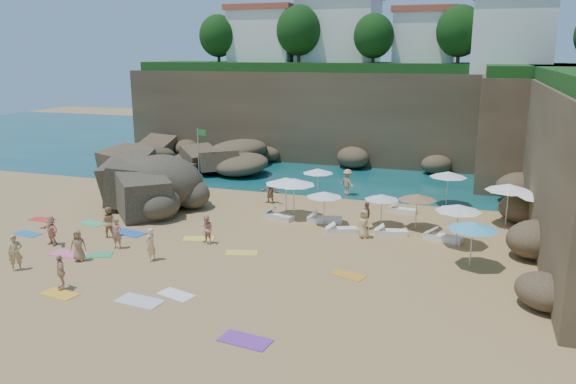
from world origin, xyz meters
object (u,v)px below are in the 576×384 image
(flag_pole, at_px, (200,146))
(person_stand_6, at_px, (151,244))
(parasol_2, at_px, (448,174))
(person_stand_2, at_px, (348,182))
(person_stand_4, at_px, (364,224))
(person_stand_0, at_px, (15,253))
(person_stand_1, at_px, (108,222))
(person_stand_3, at_px, (366,216))
(parasol_0, at_px, (324,194))
(rock_outcrop, at_px, (137,202))
(parasol_1, at_px, (318,171))
(lounger_0, at_px, (324,220))
(person_stand_5, at_px, (270,192))

(flag_pole, height_order, person_stand_6, flag_pole)
(parasol_2, height_order, person_stand_2, parasol_2)
(person_stand_6, bearing_deg, person_stand_4, 133.07)
(person_stand_0, distance_m, person_stand_4, 17.06)
(person_stand_0, xyz_separation_m, person_stand_1, (1.08, 5.41, -0.01))
(person_stand_2, distance_m, person_stand_4, 9.33)
(parasol_2, bearing_deg, person_stand_3, -120.85)
(parasol_0, relative_size, person_stand_4, 1.33)
(person_stand_4, relative_size, person_stand_6, 0.96)
(rock_outcrop, bearing_deg, person_stand_3, -3.71)
(parasol_1, xyz_separation_m, person_stand_2, (1.83, 1.15, -0.91))
(parasol_2, bearing_deg, flag_pole, 172.61)
(flag_pole, bearing_deg, lounger_0, -34.71)
(person_stand_0, bearing_deg, lounger_0, 1.04)
(person_stand_1, height_order, person_stand_5, person_stand_1)
(person_stand_1, relative_size, person_stand_5, 1.11)
(person_stand_3, bearing_deg, parasol_1, 49.68)
(person_stand_2, bearing_deg, person_stand_4, 147.83)
(flag_pole, relative_size, person_stand_4, 2.52)
(parasol_1, bearing_deg, person_stand_3, -53.71)
(parasol_0, relative_size, parasol_2, 0.87)
(rock_outcrop, bearing_deg, person_stand_6, -53.28)
(person_stand_0, bearing_deg, person_stand_5, 20.33)
(person_stand_4, bearing_deg, parasol_1, 137.43)
(person_stand_3, xyz_separation_m, person_stand_5, (-7.08, 3.60, -0.04))
(flag_pole, xyz_separation_m, person_stand_5, (7.95, -5.56, -1.75))
(person_stand_5, bearing_deg, person_stand_4, -31.79)
(person_stand_6, bearing_deg, person_stand_1, -113.30)
(person_stand_5, bearing_deg, person_stand_0, -111.37)
(lounger_0, xyz_separation_m, person_stand_6, (-6.25, -8.63, 0.66))
(person_stand_0, relative_size, person_stand_4, 1.09)
(parasol_2, relative_size, person_stand_2, 1.30)
(person_stand_0, bearing_deg, person_stand_6, -14.07)
(person_stand_2, bearing_deg, flag_pole, 31.49)
(person_stand_3, relative_size, person_stand_5, 1.05)
(lounger_0, relative_size, person_stand_1, 1.21)
(lounger_0, relative_size, person_stand_2, 1.11)
(flag_pole, xyz_separation_m, person_stand_0, (1.07, -20.30, -1.66))
(parasol_2, relative_size, person_stand_6, 1.46)
(person_stand_0, height_order, person_stand_6, person_stand_0)
(person_stand_0, distance_m, person_stand_2, 21.62)
(flag_pole, relative_size, person_stand_3, 2.47)
(flag_pole, height_order, person_stand_2, flag_pole)
(person_stand_2, distance_m, person_stand_3, 7.82)
(lounger_0, distance_m, person_stand_1, 12.08)
(flag_pole, relative_size, person_stand_5, 2.59)
(person_stand_1, height_order, person_stand_6, person_stand_1)
(rock_outcrop, bearing_deg, person_stand_0, -82.27)
(person_stand_5, distance_m, person_stand_6, 11.83)
(parasol_2, height_order, person_stand_0, parasol_2)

